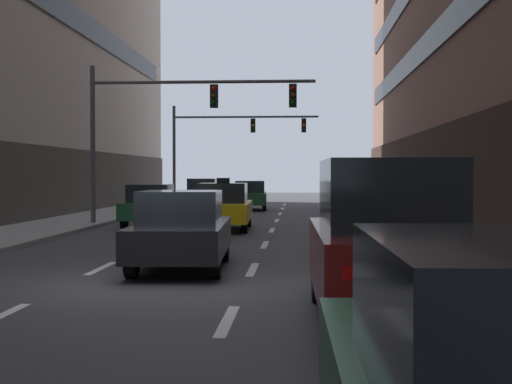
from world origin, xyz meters
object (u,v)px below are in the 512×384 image
car_driving_0 (182,231)px  taxi_driving_3 (224,207)px  traffic_signal_1 (226,135)px  car_driving_1 (151,205)px  car_driving_2 (250,196)px  car_parked_1 (385,241)px  traffic_signal_0 (172,113)px  car_driving_4 (203,193)px

car_driving_0 → taxi_driving_3: 10.06m
car_driving_0 → traffic_signal_1: (-2.06, 28.17, 3.47)m
car_driving_1 → car_driving_2: car_driving_2 is taller
traffic_signal_1 → car_parked_1: bearing=-80.4°
car_driving_0 → traffic_signal_0: size_ratio=0.53×
car_driving_0 → traffic_signal_0: 12.04m
car_driving_0 → car_driving_1: car_driving_0 is taller
car_driving_2 → traffic_signal_0: traffic_signal_0 is taller
car_driving_4 → traffic_signal_0: size_ratio=0.54×
car_driving_1 → car_parked_1: bearing=-68.1°
car_driving_2 → car_driving_4: size_ratio=0.95×
taxi_driving_3 → traffic_signal_1: bearing=95.8°
car_parked_1 → taxi_driving_3: bearing=104.2°
traffic_signal_0 → car_driving_2: bearing=80.8°
car_driving_4 → traffic_signal_1: (1.27, 1.01, 3.44)m
car_driving_0 → traffic_signal_0: traffic_signal_0 is taller
car_driving_0 → car_driving_1: (-3.12, 11.69, -0.02)m
car_parked_1 → traffic_signal_0: traffic_signal_0 is taller
car_driving_0 → car_driving_4: car_driving_4 is taller
traffic_signal_1 → car_driving_4: bearing=-141.5°
car_driving_2 → car_parked_1: car_parked_1 is taller
car_driving_1 → car_driving_2: bearing=76.5°
car_driving_0 → car_driving_2: size_ratio=1.02×
taxi_driving_3 → traffic_signal_1: 18.53m
car_parked_1 → traffic_signal_0: (-5.78, 16.18, 3.12)m
car_driving_2 → car_driving_4: bearing=130.9°
taxi_driving_3 → car_driving_4: size_ratio=0.97×
car_driving_1 → taxi_driving_3: 3.33m
car_driving_0 → car_parked_1: (3.54, -4.86, 0.27)m
car_driving_0 → car_parked_1: 6.01m
car_driving_1 → car_parked_1: car_parked_1 is taller
car_driving_1 → traffic_signal_1: traffic_signal_1 is taller
car_driving_2 → traffic_signal_0: (-1.99, -12.28, 3.41)m
traffic_signal_1 → car_driving_0: bearing=-85.8°
car_driving_2 → car_parked_1: 28.72m
car_driving_0 → taxi_driving_3: taxi_driving_3 is taller
taxi_driving_3 → car_driving_2: bearing=90.1°
taxi_driving_3 → traffic_signal_0: traffic_signal_0 is taller
car_driving_4 → traffic_signal_0: bearing=-86.1°
car_driving_4 → traffic_signal_0: 16.22m
traffic_signal_1 → car_driving_1: bearing=-93.7°
car_driving_1 → car_parked_1: 17.84m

